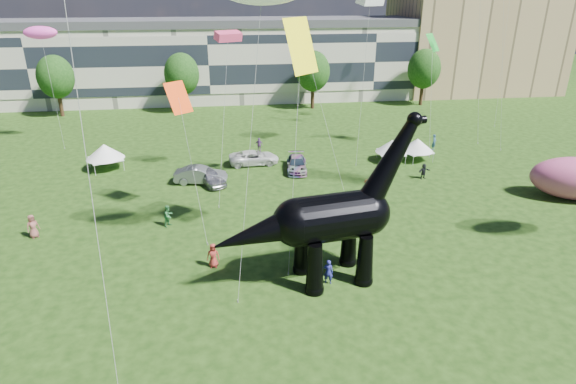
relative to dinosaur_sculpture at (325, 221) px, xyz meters
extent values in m
plane|color=#16330C|center=(0.03, -4.87, -4.23)|extent=(220.00, 220.00, 0.00)
cube|color=beige|center=(-7.97, 57.13, 1.77)|extent=(78.00, 11.00, 12.00)
cube|color=tan|center=(40.03, 60.13, 6.77)|extent=(28.00, 18.00, 22.00)
cylinder|color=#382314|center=(-29.97, 48.13, -2.63)|extent=(0.56, 0.56, 3.20)
ellipsoid|color=#14380F|center=(-29.97, 48.13, 2.09)|extent=(5.20, 5.20, 6.24)
cylinder|color=#382314|center=(-11.97, 48.13, -2.63)|extent=(0.56, 0.56, 3.20)
ellipsoid|color=#14380F|center=(-11.97, 48.13, 2.09)|extent=(5.20, 5.20, 6.24)
cylinder|color=#382314|center=(8.03, 48.13, -2.63)|extent=(0.56, 0.56, 3.20)
ellipsoid|color=#14380F|center=(8.03, 48.13, 2.09)|extent=(5.20, 5.20, 6.24)
cylinder|color=#382314|center=(26.03, 48.13, -2.63)|extent=(0.56, 0.56, 3.20)
ellipsoid|color=#14380F|center=(26.03, 48.13, 2.09)|extent=(5.20, 5.20, 6.24)
cone|color=black|center=(-0.87, -1.41, -2.53)|extent=(1.35, 1.35, 3.40)
sphere|color=black|center=(-0.87, -1.41, -4.03)|extent=(1.25, 1.25, 1.25)
cone|color=black|center=(-1.29, 1.05, -2.53)|extent=(1.35, 1.35, 3.40)
sphere|color=black|center=(-1.29, 1.05, -4.03)|extent=(1.25, 1.25, 1.25)
cone|color=black|center=(2.48, -0.85, -2.53)|extent=(1.35, 1.35, 3.40)
sphere|color=black|center=(2.48, -0.85, -4.03)|extent=(1.25, 1.25, 1.25)
cone|color=black|center=(2.06, 1.61, -2.53)|extent=(1.35, 1.35, 3.40)
sphere|color=black|center=(2.06, 1.61, -4.03)|extent=(1.25, 1.25, 1.25)
cylinder|color=black|center=(0.48, 0.08, 0.19)|extent=(5.20, 3.81, 3.06)
sphere|color=black|center=(-1.86, -0.32, 0.19)|extent=(3.06, 3.06, 3.06)
sphere|color=black|center=(2.83, 0.48, 0.19)|extent=(2.95, 2.95, 2.95)
cone|color=black|center=(4.20, 0.71, 3.47)|extent=(4.49, 2.39, 6.00)
sphere|color=black|center=(5.56, 0.94, 6.08)|extent=(0.95, 0.95, 0.95)
cylinder|color=black|center=(5.90, 1.00, 6.02)|extent=(0.87, 0.62, 0.50)
cone|color=black|center=(-4.17, -0.70, -0.19)|extent=(6.31, 3.35, 3.33)
imported|color=#A6A5A9|center=(-7.69, 17.75, -3.46)|extent=(3.73, 4.82, 1.53)
imported|color=slate|center=(-8.56, 18.18, -3.40)|extent=(5.27, 2.52, 1.67)
imported|color=white|center=(-2.99, 22.96, -3.48)|extent=(5.50, 2.79, 1.49)
imported|color=#595960|center=(1.30, 20.37, -3.51)|extent=(2.59, 5.18, 1.44)
cube|color=white|center=(12.08, 21.96, -3.22)|extent=(3.03, 3.03, 0.11)
cone|color=white|center=(12.08, 21.96, -2.49)|extent=(3.83, 3.83, 1.38)
cylinder|color=#999999|center=(10.67, 20.81, -3.72)|extent=(0.06, 0.06, 1.01)
cylinder|color=#999999|center=(13.22, 20.55, -3.72)|extent=(0.06, 0.06, 1.01)
cylinder|color=#999999|center=(10.93, 23.37, -3.72)|extent=(0.06, 0.06, 1.01)
cylinder|color=#999999|center=(13.49, 23.10, -3.72)|extent=(0.06, 0.06, 1.01)
cube|color=white|center=(14.98, 21.97, -3.20)|extent=(3.39, 3.39, 0.11)
cone|color=white|center=(14.98, 21.97, -2.46)|extent=(4.30, 4.30, 1.40)
cylinder|color=#999999|center=(14.03, 20.39, -3.72)|extent=(0.06, 0.06, 1.03)
cylinder|color=#999999|center=(16.56, 21.02, -3.72)|extent=(0.06, 0.06, 1.03)
cylinder|color=#999999|center=(13.40, 22.92, -3.72)|extent=(0.06, 0.06, 1.03)
cylinder|color=#999999|center=(15.93, 23.55, -3.72)|extent=(0.06, 0.06, 1.03)
cube|color=white|center=(-18.57, 23.58, -3.10)|extent=(4.06, 4.06, 0.12)
cone|color=white|center=(-18.57, 23.58, -2.27)|extent=(5.14, 5.14, 1.54)
cylinder|color=#999999|center=(-19.32, 21.68, -3.66)|extent=(0.06, 0.06, 1.13)
cylinder|color=#999999|center=(-16.67, 22.82, -3.66)|extent=(0.06, 0.06, 1.13)
cylinder|color=#999999|center=(-20.46, 24.33, -3.66)|extent=(0.06, 0.06, 1.13)
cylinder|color=#999999|center=(-17.81, 25.47, -3.66)|extent=(0.06, 0.06, 1.13)
ellipsoid|color=#CD5087|center=(25.08, 9.87, -2.29)|extent=(8.65, 6.64, 3.87)
imported|color=black|center=(13.55, 16.38, -3.44)|extent=(1.54, 0.92, 1.58)
imported|color=#6B3A83|center=(-2.12, 27.15, -3.38)|extent=(1.08, 0.71, 1.70)
imported|color=navy|center=(0.18, -0.57, -3.37)|extent=(0.73, 0.60, 1.72)
imported|color=#96514B|center=(-20.88, 8.56, -3.29)|extent=(1.08, 1.05, 1.88)
imported|color=#2F5575|center=(18.44, 25.22, -3.30)|extent=(0.79, 0.80, 1.85)
imported|color=#AC322B|center=(-7.19, 2.43, -3.35)|extent=(0.89, 0.61, 1.76)
imported|color=#317B3E|center=(-10.79, 9.15, -3.33)|extent=(1.05, 1.10, 1.79)
imported|color=brown|center=(6.51, 12.26, -3.28)|extent=(1.06, 1.38, 1.89)
plane|color=#FFF615|center=(-0.84, 5.02, 10.05)|extent=(3.26, 3.27, 3.43)
cube|color=silver|center=(9.94, 26.35, 12.32)|extent=(3.36, 2.90, 1.23)
ellipsoid|color=#EB41B5|center=(-26.05, 33.66, 8.82)|extent=(3.85, 3.69, 1.44)
plane|color=red|center=(1.46, 16.92, 8.71)|extent=(2.09, 2.15, 1.81)
plane|color=#FF430D|center=(-9.39, 11.49, 5.62)|extent=(2.67, 2.57, 2.32)
plane|color=#179627|center=(17.20, 25.97, 7.93)|extent=(2.36, 2.25, 1.84)
cube|color=#D23A65|center=(-5.22, 19.82, 9.41)|extent=(2.68, 2.20, 1.00)
camera|label=1|loc=(-5.92, -26.46, 13.47)|focal=30.00mm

